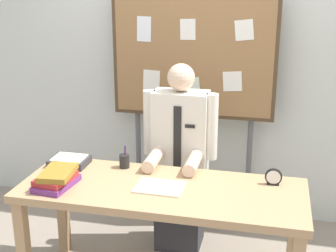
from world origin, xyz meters
name	(u,v)px	position (x,y,z in m)	size (l,w,h in m)	color
back_wall	(197,60)	(0.00, 1.25, 1.35)	(6.40, 0.08, 2.70)	silver
desk	(162,200)	(0.00, 0.00, 0.66)	(1.80, 0.69, 0.75)	tan
person	(180,166)	(0.00, 0.57, 0.67)	(0.55, 0.56, 1.44)	#2D2D33
bulletin_board	(193,58)	(0.00, 1.05, 1.40)	(1.33, 0.09, 1.94)	#4C3823
book_stack	(57,179)	(-0.64, -0.15, 0.81)	(0.23, 0.31, 0.11)	#72337F
open_notebook	(160,187)	(-0.01, -0.02, 0.76)	(0.30, 0.22, 0.01)	#F4EFCC
desk_clock	(273,177)	(0.68, 0.20, 0.80)	(0.11, 0.04, 0.11)	black
pen_holder	(124,161)	(-0.33, 0.25, 0.80)	(0.07, 0.07, 0.16)	#262626
paper_tray	(69,161)	(-0.72, 0.20, 0.78)	(0.26, 0.20, 0.06)	#333338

